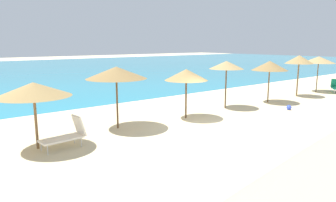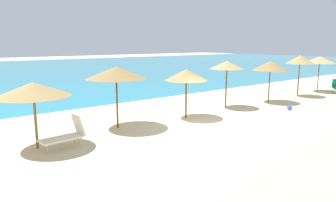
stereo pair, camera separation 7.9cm
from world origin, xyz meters
TOP-DOWN VIEW (x-y plane):
  - ground_plane at (0.00, 0.00)m, footprint 160.00×160.00m
  - sea_water at (0.00, 35.91)m, footprint 160.00×56.17m
  - beach_umbrella_2 at (-6.72, 2.13)m, footprint 2.60×2.60m
  - beach_umbrella_3 at (-3.05, 2.73)m, footprint 2.67×2.67m
  - beach_umbrella_4 at (0.60, 2.21)m, footprint 2.16×2.16m
  - beach_umbrella_5 at (4.13, 2.65)m, footprint 1.99×1.99m
  - beach_umbrella_6 at (7.58, 2.06)m, footprint 2.26×2.26m
  - beach_umbrella_7 at (11.24, 2.11)m, footprint 1.94×1.94m
  - beach_umbrella_8 at (14.42, 2.25)m, footprint 2.40×2.40m
  - lounge_chair_0 at (-5.84, 1.56)m, footprint 1.63×0.77m
  - lounge_chair_2 at (15.21, 1.10)m, footprint 1.64×1.35m
  - beach_ball at (6.49, -0.05)m, footprint 0.28×0.28m

SIDE VIEW (x-z plane):
  - ground_plane at x=0.00m, z-range 0.00..0.00m
  - sea_water at x=0.00m, z-range 0.00..0.01m
  - beach_ball at x=6.49m, z-range 0.00..0.28m
  - lounge_chair_2 at x=15.21m, z-range -0.05..0.95m
  - lounge_chair_0 at x=-5.84m, z-range -0.08..1.05m
  - beach_umbrella_2 at x=-6.72m, z-range 0.95..3.37m
  - beach_umbrella_4 at x=0.60m, z-range 0.96..3.45m
  - beach_umbrella_6 at x=7.58m, z-range 1.02..3.68m
  - beach_umbrella_8 at x=14.42m, z-range 1.11..3.86m
  - beach_umbrella_3 at x=-3.05m, z-range 1.11..3.86m
  - beach_umbrella_5 at x=4.13m, z-range 1.13..3.88m
  - beach_umbrella_7 at x=11.24m, z-range 1.15..4.07m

